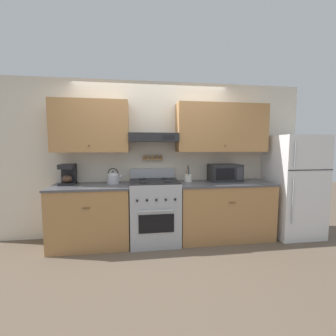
{
  "coord_description": "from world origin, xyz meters",
  "views": [
    {
      "loc": [
        -0.27,
        -3.08,
        1.49
      ],
      "look_at": [
        0.21,
        0.28,
        1.16
      ],
      "focal_mm": 24.0,
      "sensor_mm": 36.0,
      "label": 1
    }
  ],
  "objects_px": {
    "microwave": "(225,173)",
    "refrigerator": "(293,186)",
    "utensil_crock": "(188,178)",
    "stove_range": "(154,211)",
    "coffee_maker": "(68,174)",
    "tea_kettle": "(113,178)"
  },
  "relations": [
    {
      "from": "microwave",
      "to": "utensil_crock",
      "type": "xyz_separation_m",
      "value": [
        -0.63,
        -0.02,
        -0.07
      ]
    },
    {
      "from": "stove_range",
      "to": "tea_kettle",
      "type": "bearing_deg",
      "value": 168.2
    },
    {
      "from": "refrigerator",
      "to": "tea_kettle",
      "type": "bearing_deg",
      "value": 176.95
    },
    {
      "from": "refrigerator",
      "to": "microwave",
      "type": "xyz_separation_m",
      "value": [
        -1.14,
        0.18,
        0.22
      ]
    },
    {
      "from": "tea_kettle",
      "to": "coffee_maker",
      "type": "distance_m",
      "value": 0.68
    },
    {
      "from": "coffee_maker",
      "to": "utensil_crock",
      "type": "xyz_separation_m",
      "value": [
        1.87,
        -0.03,
        -0.09
      ]
    },
    {
      "from": "coffee_maker",
      "to": "microwave",
      "type": "height_order",
      "value": "coffee_maker"
    },
    {
      "from": "stove_range",
      "to": "coffee_maker",
      "type": "distance_m",
      "value": 1.44
    },
    {
      "from": "stove_range",
      "to": "coffee_maker",
      "type": "height_order",
      "value": "coffee_maker"
    },
    {
      "from": "refrigerator",
      "to": "coffee_maker",
      "type": "distance_m",
      "value": 3.66
    },
    {
      "from": "tea_kettle",
      "to": "utensil_crock",
      "type": "bearing_deg",
      "value": 0.0
    },
    {
      "from": "refrigerator",
      "to": "utensil_crock",
      "type": "xyz_separation_m",
      "value": [
        -1.78,
        0.16,
        0.15
      ]
    },
    {
      "from": "stove_range",
      "to": "tea_kettle",
      "type": "distance_m",
      "value": 0.83
    },
    {
      "from": "refrigerator",
      "to": "utensil_crock",
      "type": "distance_m",
      "value": 1.79
    },
    {
      "from": "stove_range",
      "to": "microwave",
      "type": "height_order",
      "value": "microwave"
    },
    {
      "from": "stove_range",
      "to": "utensil_crock",
      "type": "relative_size",
      "value": 4.08
    },
    {
      "from": "microwave",
      "to": "refrigerator",
      "type": "bearing_deg",
      "value": -8.76
    },
    {
      "from": "stove_range",
      "to": "microwave",
      "type": "xyz_separation_m",
      "value": [
        1.2,
        0.15,
        0.56
      ]
    },
    {
      "from": "coffee_maker",
      "to": "microwave",
      "type": "distance_m",
      "value": 2.5
    },
    {
      "from": "tea_kettle",
      "to": "coffee_maker",
      "type": "xyz_separation_m",
      "value": [
        -0.68,
        0.03,
        0.06
      ]
    },
    {
      "from": "coffee_maker",
      "to": "tea_kettle",
      "type": "bearing_deg",
      "value": -2.69
    },
    {
      "from": "utensil_crock",
      "to": "stove_range",
      "type": "bearing_deg",
      "value": -166.9
    }
  ]
}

